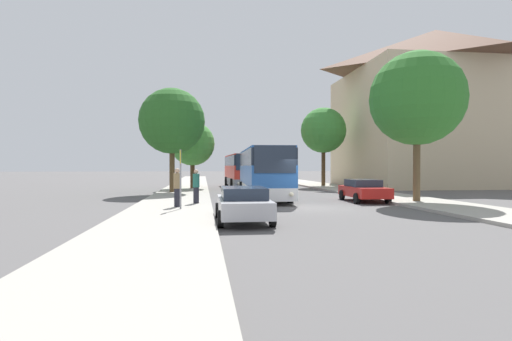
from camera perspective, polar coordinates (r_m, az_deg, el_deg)
The scene contains 15 objects.
ground_plane at distance 20.73m, azimuth 7.75°, elevation -5.31°, with size 300.00×300.00×0.00m, color #565454.
sidewalk_left at distance 20.05m, azimuth -12.01°, elevation -5.30°, with size 4.00×120.00×0.15m, color #A39E93.
sidewalk_right at distance 23.55m, azimuth 24.46°, elevation -4.46°, with size 4.00×120.00×0.15m, color #A39E93.
building_right_background at distance 48.11m, azimuth 24.25°, elevation 8.14°, with size 18.49×15.63×16.98m.
bus_front at distance 26.54m, azimuth 1.01°, elevation -0.24°, with size 3.06×11.70×3.25m.
bus_middle at distance 39.90m, azimuth -2.06°, elevation 0.05°, with size 3.04×10.33×3.27m.
parked_car_left_curb at distance 15.27m, azimuth -1.86°, elevation -4.71°, with size 2.05×4.51×1.34m.
parked_car_right_near at distance 25.00m, azimuth 15.12°, elevation -2.67°, with size 2.17×4.33×1.33m.
bus_stop_sign at distance 18.82m, azimuth -10.73°, elevation -0.25°, with size 0.08×0.45×2.76m.
pedestrian_waiting_near at distance 21.60m, azimuth -8.55°, elevation -2.22°, with size 0.36×0.36×1.81m.
pedestrian_waiting_far at distance 19.86m, azimuth -11.19°, elevation -2.35°, with size 0.36×0.36×1.89m.
tree_left_near at distance 31.61m, azimuth -11.92°, elevation 6.90°, with size 5.06×5.06×8.00m.
tree_left_far at distance 36.66m, azimuth -9.07°, elevation 3.80°, with size 4.01×4.01×6.05m.
tree_right_near at distance 24.93m, azimuth 22.01°, elevation 9.50°, with size 5.36×5.36×8.55m.
tree_right_mid at distance 41.72m, azimuth 9.61°, elevation 5.66°, with size 4.64×4.64×8.01m.
Camera 1 is at (-5.45, -19.89, 2.13)m, focal length 28.00 mm.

